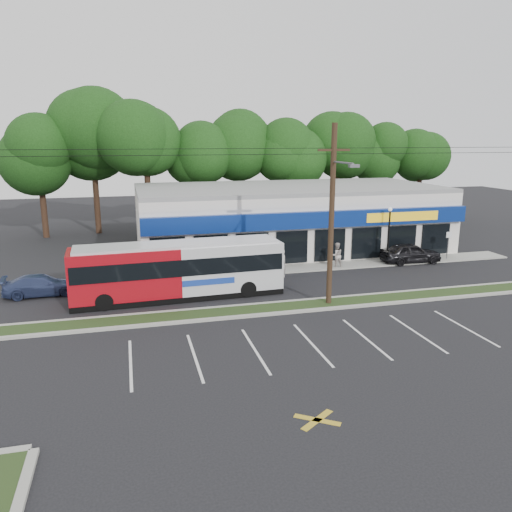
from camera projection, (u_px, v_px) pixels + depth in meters
The scene contains 16 objects.
ground at pixel (283, 315), 26.63m from camera, with size 120.00×120.00×0.00m, color black.
grass_strip at pixel (278, 308), 27.56m from camera, with size 40.00×1.60×0.12m, color #213415.
curb_south at pixel (283, 313), 26.75m from camera, with size 40.00×0.25×0.14m, color #9E9E93.
curb_north at pixel (274, 303), 28.35m from camera, with size 40.00×0.25×0.14m, color #9E9E93.
sidewalk at pixel (311, 267), 36.32m from camera, with size 32.00×2.20×0.10m, color #9E9E93.
strip_mall at pixel (289, 217), 42.35m from camera, with size 25.00×12.55×5.30m.
utility_pole at pixel (329, 210), 26.95m from camera, with size 50.00×2.77×10.00m.
lamp_post at pixel (389, 228), 37.00m from camera, with size 0.30×0.30×4.25m.
sign_post at pixel (448, 240), 38.27m from camera, with size 0.45×0.10×2.23m.
tree_line at pixel (244, 146), 50.15m from camera, with size 46.76×6.76×11.83m.
metrobus at pixel (179, 269), 29.23m from camera, with size 12.36×3.10×3.30m.
car_dark at pixel (411, 253), 37.59m from camera, with size 1.83×4.55×1.55m, color black.
car_silver at pixel (111, 282), 30.57m from camera, with size 1.36×3.89×1.28m, color #AEAFB6.
car_blue at pixel (41, 285), 29.84m from camera, with size 1.77×4.36×1.27m, color navy.
pedestrian_a at pixel (281, 264), 33.59m from camera, with size 0.71×0.47×1.95m, color beige.
pedestrian_b at pixel (336, 255), 36.07m from camera, with size 0.91×0.71×1.88m, color #BCB0A9.
Camera 1 is at (-7.77, -23.99, 9.22)m, focal length 35.00 mm.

